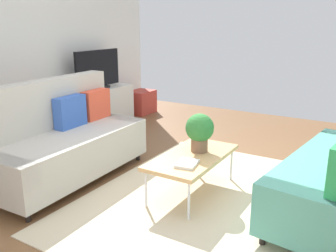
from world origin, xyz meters
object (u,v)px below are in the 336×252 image
Objects in this scene: tv at (98,70)px; storage_trunk at (141,102)px; coffee_table at (192,158)px; couch_beige at (64,140)px; tv_console at (99,107)px; table_book_0 at (187,164)px; bottle_0 at (83,86)px; bottle_1 at (87,87)px; vase_0 at (70,90)px; potted_plant at (200,130)px.

tv is 1.32m from storage_trunk.
coffee_table is 3.01m from tv.
couch_beige reaches higher than tv_console.
table_book_0 is at bearing -123.36° from tv_console.
bottle_0 is (-0.38, -0.04, 0.42)m from tv_console.
table_book_0 is (-1.75, -2.65, 0.11)m from tv_console.
table_book_0 is 3.01m from bottle_1.
coffee_table is at bearing -119.97° from tv_console.
bottle_0 is (1.48, 1.11, 0.30)m from couch_beige.
tv is 0.44m from bottle_0.
coffee_table is 2.79m from vase_0.
potted_plant is at bearing 10.29° from table_book_0.
tv_console is at bearing 5.94° from bottle_0.
vase_0 is at bearing 66.65° from table_book_0.
tv is 1.92× the size of storage_trunk.
potted_plant is (-1.34, -2.56, -0.30)m from tv.
storage_trunk is 3.43× the size of bottle_1.
bottle_1 is at bearing -146.69° from couch_beige.
bottle_0 is 0.10m from bottle_1.
potted_plant reaches higher than table_book_0.
couch_beige is 9.35× the size of bottle_0.
bottle_1 is (1.46, 2.61, 0.28)m from table_book_0.
couch_beige is at bearing -160.48° from storage_trunk.
table_book_0 is 1.77× the size of vase_0.
tv reaches higher than potted_plant.
table_book_0 is (-0.26, -0.08, 0.04)m from coffee_table.
vase_0 reaches higher than tv_console.
vase_0 reaches higher than storage_trunk.
potted_plant is at bearing 108.32° from couch_beige.
vase_0 is (0.76, 2.63, 0.05)m from potted_plant.
tv is (1.87, 1.13, 0.51)m from couch_beige.
table_book_0 is at bearing -138.11° from storage_trunk.
tv reaches higher than coffee_table.
bottle_1 is (-1.39, 0.06, 0.50)m from storage_trunk.
coffee_table is 5.34× the size of bottle_0.
storage_trunk is 3.83m from table_book_0.
tv_console is 2.93m from potted_plant.
potted_plant is at bearing -112.54° from bottle_1.
vase_0 is (1.17, 2.70, 0.27)m from table_book_0.
tv is 2.91m from potted_plant.
vase_0 is 0.89× the size of bottle_1.
couch_beige is 12.72× the size of bottle_1.
storage_trunk is at bearing -4.16° from tv.
couch_beige is 1.78m from vase_0.
potted_plant is (0.52, -1.43, 0.20)m from couch_beige.
tv_console is at bearing 90.00° from tv.
tv_console is 6.79× the size of bottle_0.
bottle_1 reaches higher than table_book_0.
table_book_0 reaches higher than coffee_table.
tv is at bearing 175.84° from storage_trunk.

